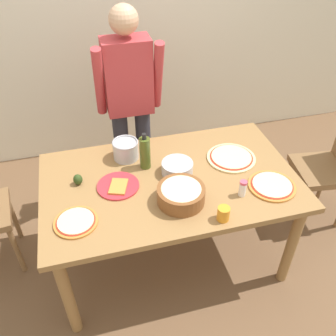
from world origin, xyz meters
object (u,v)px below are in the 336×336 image
(pizza_cooked_on_tray, at_px, (76,222))
(cup_orange, at_px, (223,214))
(dining_table, at_px, (170,190))
(chair_wooden_right, at_px, (333,163))
(avocado, at_px, (78,179))
(popcorn_bowl, at_px, (181,193))
(plate_with_slice, at_px, (118,186))
(pizza_second_cooked, at_px, (272,185))
(salt_shaker, at_px, (243,188))
(pizza_raw_on_board, at_px, (231,158))
(mixing_bowl_steel, at_px, (177,168))
(person_cook, at_px, (130,100))
(steel_pot, at_px, (126,149))
(olive_oil_bottle, at_px, (145,153))

(pizza_cooked_on_tray, height_order, cup_orange, cup_orange)
(dining_table, height_order, chair_wooden_right, chair_wooden_right)
(avocado, bearing_deg, popcorn_bowl, -28.56)
(plate_with_slice, distance_m, avocado, 0.25)
(pizza_second_cooked, bearing_deg, salt_shaker, -174.42)
(chair_wooden_right, height_order, pizza_raw_on_board, chair_wooden_right)
(dining_table, height_order, mixing_bowl_steel, mixing_bowl_steel)
(chair_wooden_right, distance_m, pizza_raw_on_board, 0.90)
(person_cook, height_order, salt_shaker, person_cook)
(salt_shaker, bearing_deg, chair_wooden_right, 20.87)
(popcorn_bowl, relative_size, cup_orange, 3.29)
(pizza_second_cooked, xyz_separation_m, plate_with_slice, (-0.91, 0.24, -0.00))
(avocado, bearing_deg, cup_orange, -33.91)
(pizza_raw_on_board, height_order, steel_pot, steel_pot)
(person_cook, bearing_deg, olive_oil_bottle, -91.13)
(pizza_second_cooked, relative_size, olive_oil_bottle, 1.14)
(pizza_second_cooked, relative_size, mixing_bowl_steel, 1.46)
(pizza_cooked_on_tray, height_order, olive_oil_bottle, olive_oil_bottle)
(mixing_bowl_steel, bearing_deg, popcorn_bowl, -101.40)
(person_cook, bearing_deg, cup_orange, -75.31)
(dining_table, relative_size, pizza_second_cooked, 5.49)
(pizza_cooked_on_tray, relative_size, olive_oil_bottle, 0.95)
(popcorn_bowl, xyz_separation_m, cup_orange, (0.19, -0.20, -0.02))
(dining_table, bearing_deg, popcorn_bowl, -87.47)
(steel_pot, bearing_deg, mixing_bowl_steel, -40.46)
(salt_shaker, bearing_deg, person_cook, 115.76)
(cup_orange, height_order, avocado, cup_orange)
(person_cook, height_order, mixing_bowl_steel, person_cook)
(pizza_cooked_on_tray, relative_size, popcorn_bowl, 0.87)
(person_cook, xyz_separation_m, cup_orange, (0.30, -1.16, -0.14))
(pizza_cooked_on_tray, xyz_separation_m, popcorn_bowl, (0.61, 0.02, 0.05))
(person_cook, relative_size, pizza_second_cooked, 5.56)
(olive_oil_bottle, relative_size, salt_shaker, 2.42)
(person_cook, bearing_deg, dining_table, -81.71)
(pizza_second_cooked, height_order, cup_orange, cup_orange)
(chair_wooden_right, height_order, pizza_cooked_on_tray, chair_wooden_right)
(person_cook, xyz_separation_m, pizza_second_cooked, (0.70, -0.99, -0.17))
(popcorn_bowl, distance_m, salt_shaker, 0.37)
(dining_table, relative_size, avocado, 22.86)
(pizza_cooked_on_tray, xyz_separation_m, mixing_bowl_steel, (0.66, 0.27, 0.03))
(pizza_raw_on_board, relative_size, olive_oil_bottle, 1.28)
(pizza_raw_on_board, bearing_deg, steel_pot, 163.90)
(chair_wooden_right, height_order, pizza_second_cooked, chair_wooden_right)
(chair_wooden_right, distance_m, plate_with_slice, 1.67)
(person_cook, relative_size, avocado, 23.14)
(steel_pot, distance_m, avocado, 0.38)
(olive_oil_bottle, xyz_separation_m, steel_pot, (-0.11, 0.13, -0.05))
(popcorn_bowl, xyz_separation_m, steel_pot, (-0.24, 0.50, 0.00))
(salt_shaker, bearing_deg, plate_with_slice, 159.60)
(person_cook, bearing_deg, plate_with_slice, -106.22)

